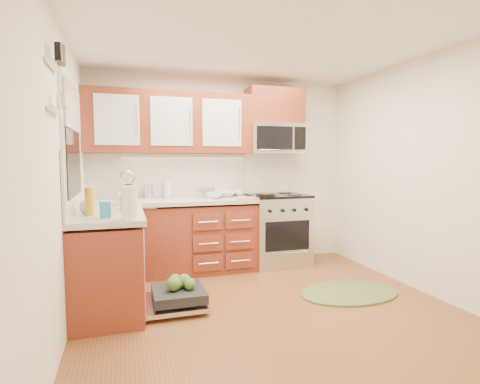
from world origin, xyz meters
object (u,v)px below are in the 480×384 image
object	(u,v)px
microwave	(275,139)
dishwasher	(174,298)
sink	(129,212)
bowl_b	(212,195)
range	(278,229)
paper_towel_roll	(130,203)
bowl_a	(225,194)
cutting_board	(248,198)
cup	(239,192)
stock_pot	(206,193)
upper_cabinets	(170,123)
rug	(349,293)
skillet	(265,195)

from	to	relation	value
microwave	dishwasher	size ratio (longest dim) A/B	1.09
sink	bowl_b	bearing A→B (deg)	0.94
range	dishwasher	distance (m)	1.95
dishwasher	paper_towel_roll	bearing A→B (deg)	-140.63
sink	bowl_b	xyz separation A→B (m)	(1.02, 0.02, 0.17)
sink	bowl_a	size ratio (longest dim) A/B	2.17
cutting_board	microwave	bearing A→B (deg)	33.42
sink	bowl_b	world-z (taller)	bowl_b
microwave	cutting_board	size ratio (longest dim) A/B	2.57
sink	cup	size ratio (longest dim) A/B	5.12
stock_pot	cutting_board	world-z (taller)	stock_pot
upper_cabinets	rug	xyz separation A→B (m)	(1.69, -1.43, -1.86)
microwave	sink	world-z (taller)	microwave
skillet	bowl_b	bearing A→B (deg)	157.88
rug	paper_towel_roll	size ratio (longest dim) A/B	3.91
microwave	rug	bearing A→B (deg)	-78.64
upper_cabinets	sink	xyz separation A→B (m)	(-0.52, -0.16, -1.07)
range	bowl_b	bearing A→B (deg)	179.58
range	skillet	size ratio (longest dim) A/B	4.09
range	paper_towel_roll	xyz separation A→B (m)	(-1.93, -1.45, 0.59)
cutting_board	cup	distance (m)	0.43
skillet	bowl_a	bearing A→B (deg)	134.18
dishwasher	bowl_a	xyz separation A→B (m)	(0.85, 1.30, 0.86)
upper_cabinets	range	bearing A→B (deg)	-5.89
bowl_b	sink	bearing A→B (deg)	-179.06
range	upper_cabinets	bearing A→B (deg)	174.11
bowl_b	cup	distance (m)	0.48
skillet	stock_pot	size ratio (longest dim) A/B	1.03
sink	cup	distance (m)	1.48
microwave	bowl_b	xyz separation A→B (m)	(-0.91, -0.11, -0.73)
upper_cabinets	cup	world-z (taller)	upper_cabinets
sink	cutting_board	bearing A→B (deg)	-7.96
sink	bowl_b	size ratio (longest dim) A/B	2.11
upper_cabinets	dishwasher	distance (m)	2.19
dishwasher	bowl_b	bearing A→B (deg)	61.05
upper_cabinets	stock_pot	size ratio (longest dim) A/B	9.08
paper_towel_roll	cup	size ratio (longest dim) A/B	2.29
upper_cabinets	range	size ratio (longest dim) A/B	2.16
skillet	bowl_b	world-z (taller)	bowl_b
bowl_b	skillet	bearing A→B (deg)	-22.12
rug	stock_pot	xyz separation A→B (m)	(-1.26, 1.29, 0.98)
range	sink	size ratio (longest dim) A/B	1.53
bowl_b	cup	size ratio (longest dim) A/B	2.43
paper_towel_roll	microwave	bearing A→B (deg)	39.13
rug	stock_pot	size ratio (longest dim) A/B	4.81
microwave	stock_pot	xyz separation A→B (m)	(-0.98, -0.11, -0.71)
sink	dishwasher	distance (m)	1.38
rug	cup	world-z (taller)	cup
bowl_b	cup	world-z (taller)	cup
cutting_board	bowl_b	size ratio (longest dim) A/B	1.00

